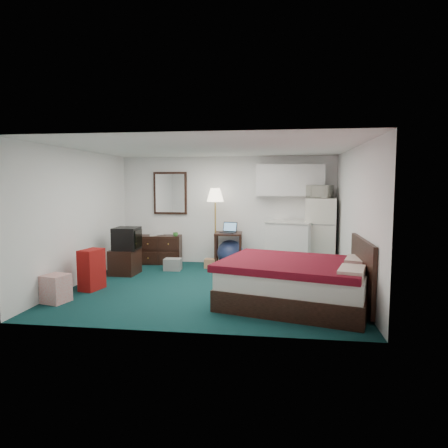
# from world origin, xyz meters

# --- Properties ---
(floor) EXTENTS (5.00, 4.50, 0.01)m
(floor) POSITION_xyz_m (0.00, 0.00, 0.00)
(floor) COLOR #0C373A
(floor) RESTS_ON ground
(ceiling) EXTENTS (5.00, 4.50, 0.01)m
(ceiling) POSITION_xyz_m (0.00, 0.00, 2.50)
(ceiling) COLOR white
(ceiling) RESTS_ON walls
(walls) EXTENTS (5.01, 4.51, 2.50)m
(walls) POSITION_xyz_m (0.00, 0.00, 1.25)
(walls) COLOR white
(walls) RESTS_ON floor
(mirror) EXTENTS (0.80, 0.06, 1.00)m
(mirror) POSITION_xyz_m (-1.35, 2.22, 1.65)
(mirror) COLOR white
(mirror) RESTS_ON walls
(upper_cabinets) EXTENTS (1.50, 0.35, 0.70)m
(upper_cabinets) POSITION_xyz_m (1.45, 2.08, 1.95)
(upper_cabinets) COLOR white
(upper_cabinets) RESTS_ON walls
(headboard) EXTENTS (0.06, 1.56, 1.00)m
(headboard) POSITION_xyz_m (2.46, -0.89, 0.55)
(headboard) COLOR black
(headboard) RESTS_ON walls
(dresser) EXTENTS (1.00, 0.52, 0.66)m
(dresser) POSITION_xyz_m (-1.55, 1.98, 0.33)
(dresser) COLOR black
(dresser) RESTS_ON floor
(floor_lamp) EXTENTS (0.47, 0.47, 1.77)m
(floor_lamp) POSITION_xyz_m (-0.21, 1.87, 0.89)
(floor_lamp) COLOR gold
(floor_lamp) RESTS_ON floor
(desk) EXTENTS (0.65, 0.65, 0.77)m
(desk) POSITION_xyz_m (0.09, 1.86, 0.39)
(desk) COLOR black
(desk) RESTS_ON floor
(exercise_ball) EXTENTS (0.73, 0.73, 0.59)m
(exercise_ball) POSITION_xyz_m (0.12, 1.96, 0.30)
(exercise_ball) COLOR navy
(exercise_ball) RESTS_ON floor
(kitchen_counter) EXTENTS (1.11, 0.96, 1.03)m
(kitchen_counter) POSITION_xyz_m (1.47, 1.80, 0.51)
(kitchen_counter) COLOR white
(kitchen_counter) RESTS_ON floor
(fridge) EXTENTS (0.73, 0.73, 1.56)m
(fridge) POSITION_xyz_m (2.13, 1.88, 0.78)
(fridge) COLOR silver
(fridge) RESTS_ON floor
(bed) EXTENTS (2.51, 2.18, 0.69)m
(bed) POSITION_xyz_m (1.48, -0.89, 0.34)
(bed) COLOR #590A17
(bed) RESTS_ON floor
(tv_stand) EXTENTS (0.54, 0.59, 0.52)m
(tv_stand) POSITION_xyz_m (-1.95, 0.79, 0.26)
(tv_stand) COLOR black
(tv_stand) RESTS_ON floor
(suitcase) EXTENTS (0.37, 0.49, 0.72)m
(suitcase) POSITION_xyz_m (-2.07, -0.45, 0.36)
(suitcase) COLOR maroon
(suitcase) RESTS_ON floor
(retail_box) EXTENTS (0.43, 0.43, 0.44)m
(retail_box) POSITION_xyz_m (-2.28, -1.25, 0.22)
(retail_box) COLOR silver
(retail_box) RESTS_ON floor
(file_bin) EXTENTS (0.37, 0.28, 0.25)m
(file_bin) POSITION_xyz_m (-1.06, 1.29, 0.13)
(file_bin) COLOR gray
(file_bin) RESTS_ON floor
(cardboard_box_a) EXTENTS (0.26, 0.23, 0.21)m
(cardboard_box_a) POSITION_xyz_m (-0.29, 1.62, 0.10)
(cardboard_box_a) COLOR tan
(cardboard_box_a) RESTS_ON floor
(cardboard_box_b) EXTENTS (0.31, 0.34, 0.28)m
(cardboard_box_b) POSITION_xyz_m (0.78, 1.14, 0.14)
(cardboard_box_b) COLOR tan
(cardboard_box_b) RESTS_ON floor
(laptop) EXTENTS (0.39, 0.35, 0.23)m
(laptop) POSITION_xyz_m (0.09, 1.82, 0.89)
(laptop) COLOR black
(laptop) RESTS_ON desk
(crt_tv) EXTENTS (0.51, 0.55, 0.46)m
(crt_tv) POSITION_xyz_m (-1.90, 0.80, 0.75)
(crt_tv) COLOR black
(crt_tv) RESTS_ON tv_stand
(microwave) EXTENTS (0.58, 0.48, 0.34)m
(microwave) POSITION_xyz_m (2.09, 1.91, 1.73)
(microwave) COLOR silver
(microwave) RESTS_ON fridge
(book_a) EXTENTS (0.17, 0.07, 0.24)m
(book_a) POSITION_xyz_m (-1.77, 1.89, 0.78)
(book_a) COLOR tan
(book_a) RESTS_ON dresser
(book_b) EXTENTS (0.17, 0.05, 0.23)m
(book_b) POSITION_xyz_m (-1.66, 2.10, 0.77)
(book_b) COLOR tan
(book_b) RESTS_ON dresser
(mug) EXTENTS (0.12, 0.10, 0.12)m
(mug) POSITION_xyz_m (-1.14, 1.87, 0.72)
(mug) COLOR #378432
(mug) RESTS_ON dresser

